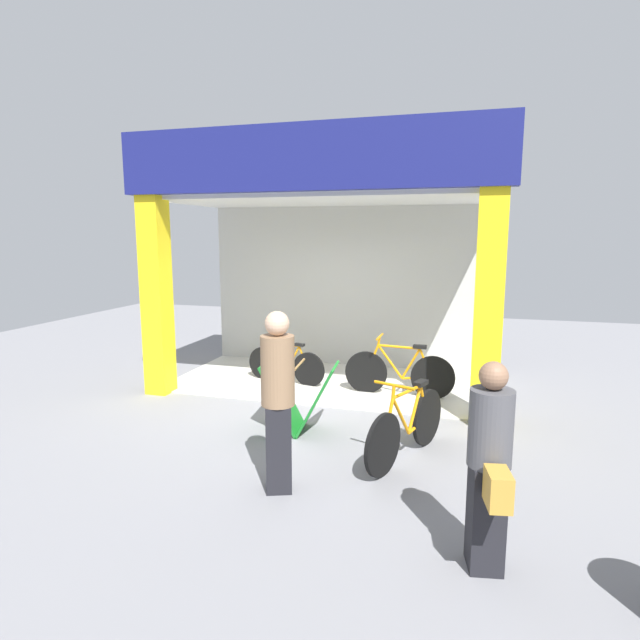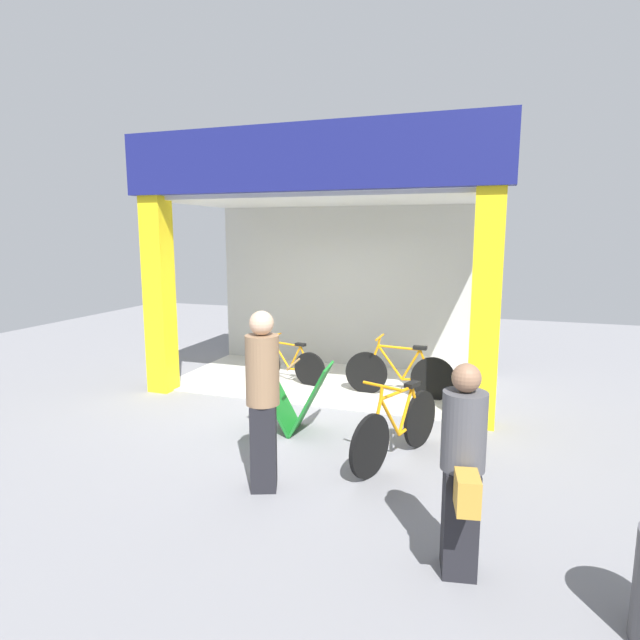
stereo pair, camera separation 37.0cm
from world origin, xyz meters
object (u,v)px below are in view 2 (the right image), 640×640
(bicycle_inside_0, at_px, (288,364))
(pedestrian_1, at_px, (462,471))
(bicycle_inside_1, at_px, (399,373))
(pedestrian_0, at_px, (263,399))
(bicycle_parked_0, at_px, (397,428))
(sandwich_board_sign, at_px, (294,397))

(bicycle_inside_0, relative_size, pedestrian_1, 0.90)
(bicycle_inside_0, distance_m, pedestrian_1, 5.20)
(bicycle_inside_1, height_order, pedestrian_1, pedestrian_1)
(bicycle_inside_0, distance_m, pedestrian_0, 3.69)
(bicycle_inside_1, bearing_deg, pedestrian_0, -102.36)
(bicycle_parked_0, height_order, pedestrian_0, pedestrian_0)
(sandwich_board_sign, bearing_deg, bicycle_inside_1, 61.17)
(bicycle_parked_0, xyz_separation_m, pedestrian_1, (0.78, -1.76, 0.42))
(sandwich_board_sign, xyz_separation_m, pedestrian_1, (2.15, -2.20, 0.35))
(bicycle_inside_1, relative_size, bicycle_parked_0, 1.05)
(bicycle_parked_0, relative_size, pedestrian_1, 1.02)
(bicycle_inside_0, relative_size, bicycle_inside_1, 0.85)
(bicycle_inside_1, relative_size, sandwich_board_sign, 1.73)
(bicycle_parked_0, bearing_deg, bicycle_inside_0, 133.12)
(bicycle_inside_0, relative_size, bicycle_parked_0, 0.89)
(bicycle_inside_1, relative_size, pedestrian_0, 0.96)
(bicycle_parked_0, xyz_separation_m, pedestrian_0, (-1.10, -1.03, 0.53))
(bicycle_inside_1, height_order, pedestrian_0, pedestrian_0)
(sandwich_board_sign, relative_size, pedestrian_1, 0.62)
(bicycle_parked_0, distance_m, pedestrian_0, 1.59)
(bicycle_inside_1, distance_m, pedestrian_1, 4.19)
(bicycle_parked_0, height_order, sandwich_board_sign, bicycle_parked_0)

